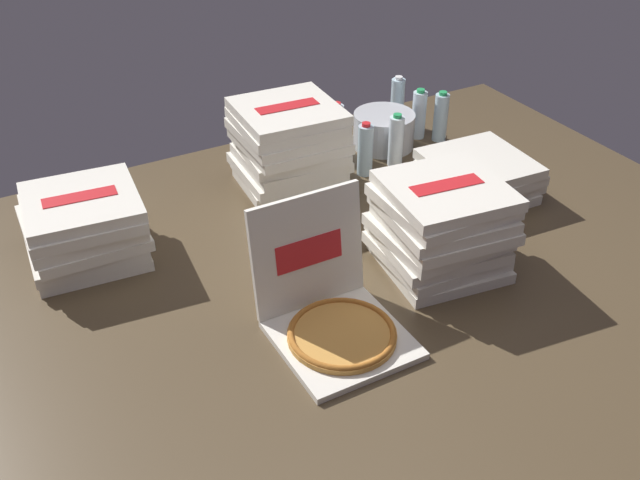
{
  "coord_description": "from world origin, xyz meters",
  "views": [
    {
      "loc": [
        -1.07,
        -1.74,
        1.55
      ],
      "look_at": [
        -0.05,
        0.1,
        0.14
      ],
      "focal_mm": 41.21,
      "sensor_mm": 36.0,
      "label": 1
    }
  ],
  "objects_px": {
    "pizza_stack_right_far": "(478,177)",
    "water_bottle_5": "(336,128)",
    "pizza_stack_right_near": "(288,149)",
    "water_bottle_4": "(365,150)",
    "ice_bucket": "(384,130)",
    "water_bottle_1": "(441,117)",
    "water_bottle_3": "(338,136)",
    "pizza_stack_left_near": "(441,227)",
    "water_bottle_0": "(419,114)",
    "water_bottle_6": "(396,141)",
    "water_bottle_2": "(397,101)",
    "pizza_stack_right_mid": "(84,228)",
    "open_pizza_box": "(333,313)"
  },
  "relations": [
    {
      "from": "water_bottle_2",
      "to": "pizza_stack_right_near",
      "type": "bearing_deg",
      "value": -157.19
    },
    {
      "from": "pizza_stack_left_near",
      "to": "pizza_stack_right_near",
      "type": "bearing_deg",
      "value": 105.49
    },
    {
      "from": "water_bottle_3",
      "to": "water_bottle_6",
      "type": "height_order",
      "value": "same"
    },
    {
      "from": "pizza_stack_right_mid",
      "to": "water_bottle_6",
      "type": "bearing_deg",
      "value": 2.12
    },
    {
      "from": "pizza_stack_right_near",
      "to": "ice_bucket",
      "type": "height_order",
      "value": "pizza_stack_right_near"
    },
    {
      "from": "pizza_stack_left_near",
      "to": "water_bottle_2",
      "type": "xyz_separation_m",
      "value": [
        0.55,
        1.07,
        -0.05
      ]
    },
    {
      "from": "ice_bucket",
      "to": "water_bottle_6",
      "type": "height_order",
      "value": "water_bottle_6"
    },
    {
      "from": "open_pizza_box",
      "to": "pizza_stack_right_near",
      "type": "bearing_deg",
      "value": 71.3
    },
    {
      "from": "ice_bucket",
      "to": "water_bottle_1",
      "type": "distance_m",
      "value": 0.28
    },
    {
      "from": "pizza_stack_right_far",
      "to": "pizza_stack_right_mid",
      "type": "xyz_separation_m",
      "value": [
        -1.53,
        0.33,
        0.04
      ]
    },
    {
      "from": "water_bottle_0",
      "to": "water_bottle_1",
      "type": "height_order",
      "value": "same"
    },
    {
      "from": "water_bottle_1",
      "to": "water_bottle_4",
      "type": "bearing_deg",
      "value": -166.97
    },
    {
      "from": "pizza_stack_right_mid",
      "to": "water_bottle_5",
      "type": "distance_m",
      "value": 1.25
    },
    {
      "from": "pizza_stack_right_near",
      "to": "water_bottle_3",
      "type": "distance_m",
      "value": 0.34
    },
    {
      "from": "open_pizza_box",
      "to": "water_bottle_2",
      "type": "bearing_deg",
      "value": 48.72
    },
    {
      "from": "water_bottle_1",
      "to": "water_bottle_6",
      "type": "height_order",
      "value": "same"
    },
    {
      "from": "pizza_stack_left_near",
      "to": "water_bottle_3",
      "type": "distance_m",
      "value": 0.89
    },
    {
      "from": "ice_bucket",
      "to": "water_bottle_3",
      "type": "relative_size",
      "value": 1.17
    },
    {
      "from": "open_pizza_box",
      "to": "water_bottle_3",
      "type": "relative_size",
      "value": 1.87
    },
    {
      "from": "water_bottle_1",
      "to": "water_bottle_6",
      "type": "relative_size",
      "value": 1.0
    },
    {
      "from": "pizza_stack_left_near",
      "to": "water_bottle_3",
      "type": "height_order",
      "value": "pizza_stack_left_near"
    },
    {
      "from": "ice_bucket",
      "to": "water_bottle_4",
      "type": "height_order",
      "value": "water_bottle_4"
    },
    {
      "from": "pizza_stack_left_near",
      "to": "water_bottle_4",
      "type": "bearing_deg",
      "value": 79.2
    },
    {
      "from": "water_bottle_3",
      "to": "open_pizza_box",
      "type": "bearing_deg",
      "value": -121.04
    },
    {
      "from": "water_bottle_2",
      "to": "ice_bucket",
      "type": "bearing_deg",
      "value": -137.4
    },
    {
      "from": "ice_bucket",
      "to": "water_bottle_2",
      "type": "distance_m",
      "value": 0.27
    },
    {
      "from": "water_bottle_0",
      "to": "pizza_stack_right_near",
      "type": "bearing_deg",
      "value": -169.6
    },
    {
      "from": "water_bottle_4",
      "to": "water_bottle_5",
      "type": "distance_m",
      "value": 0.24
    },
    {
      "from": "water_bottle_1",
      "to": "water_bottle_3",
      "type": "xyz_separation_m",
      "value": [
        -0.52,
        0.06,
        0.0
      ]
    },
    {
      "from": "pizza_stack_left_near",
      "to": "ice_bucket",
      "type": "height_order",
      "value": "pizza_stack_left_near"
    },
    {
      "from": "pizza_stack_right_near",
      "to": "water_bottle_6",
      "type": "relative_size",
      "value": 1.85
    },
    {
      "from": "pizza_stack_left_near",
      "to": "water_bottle_4",
      "type": "relative_size",
      "value": 1.89
    },
    {
      "from": "water_bottle_0",
      "to": "pizza_stack_left_near",
      "type": "bearing_deg",
      "value": -121.57
    },
    {
      "from": "water_bottle_4",
      "to": "pizza_stack_right_near",
      "type": "bearing_deg",
      "value": 172.16
    },
    {
      "from": "open_pizza_box",
      "to": "water_bottle_2",
      "type": "relative_size",
      "value": 1.87
    },
    {
      "from": "pizza_stack_right_near",
      "to": "open_pizza_box",
      "type": "bearing_deg",
      "value": -108.7
    },
    {
      "from": "pizza_stack_right_near",
      "to": "water_bottle_4",
      "type": "xyz_separation_m",
      "value": [
        0.34,
        -0.05,
        -0.07
      ]
    },
    {
      "from": "pizza_stack_right_mid",
      "to": "water_bottle_0",
      "type": "xyz_separation_m",
      "value": [
        1.63,
        0.23,
        -0.01
      ]
    },
    {
      "from": "water_bottle_4",
      "to": "water_bottle_5",
      "type": "bearing_deg",
      "value": 90.53
    },
    {
      "from": "pizza_stack_right_far",
      "to": "water_bottle_3",
      "type": "height_order",
      "value": "water_bottle_3"
    },
    {
      "from": "ice_bucket",
      "to": "water_bottle_1",
      "type": "height_order",
      "value": "water_bottle_1"
    },
    {
      "from": "pizza_stack_left_near",
      "to": "water_bottle_3",
      "type": "bearing_deg",
      "value": 83.47
    },
    {
      "from": "pizza_stack_right_near",
      "to": "water_bottle_4",
      "type": "distance_m",
      "value": 0.35
    },
    {
      "from": "open_pizza_box",
      "to": "pizza_stack_left_near",
      "type": "relative_size",
      "value": 0.99
    },
    {
      "from": "water_bottle_2",
      "to": "water_bottle_6",
      "type": "relative_size",
      "value": 1.0
    },
    {
      "from": "open_pizza_box",
      "to": "pizza_stack_right_mid",
      "type": "bearing_deg",
      "value": 125.53
    },
    {
      "from": "water_bottle_2",
      "to": "water_bottle_3",
      "type": "bearing_deg",
      "value": -156.85
    },
    {
      "from": "ice_bucket",
      "to": "open_pizza_box",
      "type": "bearing_deg",
      "value": -130.07
    },
    {
      "from": "water_bottle_0",
      "to": "water_bottle_4",
      "type": "relative_size",
      "value": 1.0
    },
    {
      "from": "pizza_stack_right_far",
      "to": "water_bottle_5",
      "type": "xyz_separation_m",
      "value": [
        -0.32,
        0.62,
        0.03
      ]
    }
  ]
}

